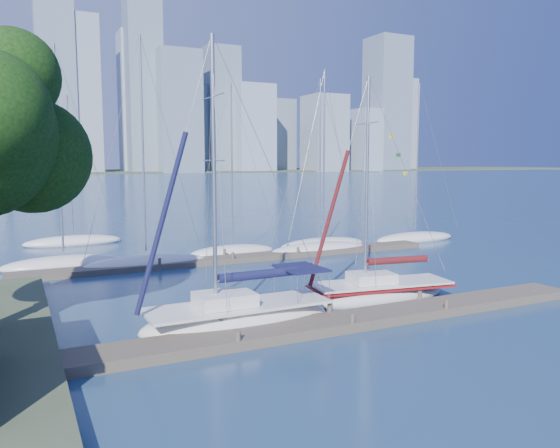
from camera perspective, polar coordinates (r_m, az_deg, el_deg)
name	(u,v)px	position (r m, az deg, el deg)	size (l,w,h in m)	color
ground	(341,327)	(23.58, 6.34, -10.61)	(700.00, 700.00, 0.00)	navy
near_dock	(341,322)	(23.53, 6.35, -10.14)	(26.00, 2.00, 0.40)	#4F453A
far_dock	(242,258)	(38.34, -3.98, -3.57)	(30.00, 1.80, 0.36)	#4F453A
far_shore	(37,173)	(339.28, -24.04, 4.93)	(800.00, 100.00, 1.50)	#38472D
sailboat_navy	(238,305)	(23.19, -4.42, -8.43)	(8.44, 2.85, 12.48)	silver
sailboat_maroon	(381,281)	(28.05, 10.47, -5.92)	(7.90, 3.56, 11.52)	silver
bg_boat_0	(64,264)	(38.33, -21.64, -3.86)	(8.04, 3.84, 14.64)	silver
bg_boat_1	(146,263)	(36.99, -13.80, -3.94)	(8.55, 4.38, 15.25)	silver
bg_boat_2	(233,251)	(40.60, -4.96, -2.87)	(6.94, 4.46, 12.84)	silver
bg_boat_3	(319,249)	(41.62, 4.11, -2.62)	(8.24, 2.61, 13.35)	silver
bg_boat_4	(323,244)	(43.78, 4.53, -2.13)	(7.93, 4.46, 14.37)	silver
bg_boat_5	(415,238)	(48.95, 13.93, -1.40)	(8.35, 4.25, 13.82)	silver
bg_boat_6	(73,241)	(48.63, -20.79, -1.71)	(8.00, 3.08, 12.60)	silver
skyline	(79,106)	(312.34, -20.27, 11.53)	(503.76, 51.31, 122.36)	#8295A8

